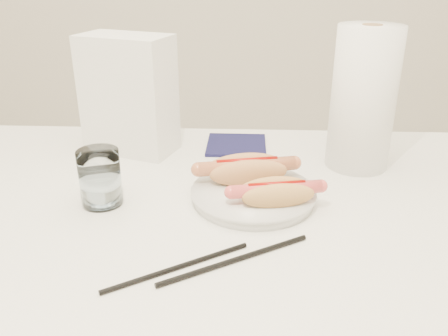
{
  "coord_description": "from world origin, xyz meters",
  "views": [
    {
      "loc": [
        0.11,
        -0.7,
        1.14
      ],
      "look_at": [
        0.08,
        0.01,
        0.82
      ],
      "focal_mm": 37.94,
      "sensor_mm": 36.0,
      "label": 1
    }
  ],
  "objects_px": {
    "table": "(181,237)",
    "paper_towel_roll": "(363,99)",
    "water_glass": "(100,178)",
    "hotdog_left": "(247,170)",
    "hotdog_right": "(276,193)",
    "napkin_box": "(129,95)",
    "plate": "(253,196)"
  },
  "relations": [
    {
      "from": "hotdog_left",
      "to": "napkin_box",
      "type": "height_order",
      "value": "napkin_box"
    },
    {
      "from": "napkin_box",
      "to": "table",
      "type": "bearing_deg",
      "value": -42.9
    },
    {
      "from": "table",
      "to": "hotdog_left",
      "type": "xyz_separation_m",
      "value": [
        0.11,
        0.07,
        0.1
      ]
    },
    {
      "from": "water_glass",
      "to": "paper_towel_roll",
      "type": "height_order",
      "value": "paper_towel_roll"
    },
    {
      "from": "water_glass",
      "to": "paper_towel_roll",
      "type": "bearing_deg",
      "value": 21.64
    },
    {
      "from": "plate",
      "to": "paper_towel_roll",
      "type": "relative_size",
      "value": 0.76
    },
    {
      "from": "table",
      "to": "water_glass",
      "type": "xyz_separation_m",
      "value": [
        -0.13,
        0.01,
        0.11
      ]
    },
    {
      "from": "table",
      "to": "napkin_box",
      "type": "height_order",
      "value": "napkin_box"
    },
    {
      "from": "water_glass",
      "to": "paper_towel_roll",
      "type": "xyz_separation_m",
      "value": [
        0.47,
        0.19,
        0.09
      ]
    },
    {
      "from": "hotdog_left",
      "to": "hotdog_right",
      "type": "distance_m",
      "value": 0.09
    },
    {
      "from": "hotdog_left",
      "to": "napkin_box",
      "type": "xyz_separation_m",
      "value": [
        -0.25,
        0.19,
        0.08
      ]
    },
    {
      "from": "hotdog_left",
      "to": "napkin_box",
      "type": "distance_m",
      "value": 0.32
    },
    {
      "from": "water_glass",
      "to": "hotdog_right",
      "type": "bearing_deg",
      "value": -3.47
    },
    {
      "from": "napkin_box",
      "to": "hotdog_left",
      "type": "bearing_deg",
      "value": -17.44
    },
    {
      "from": "plate",
      "to": "water_glass",
      "type": "height_order",
      "value": "water_glass"
    },
    {
      "from": "hotdog_right",
      "to": "napkin_box",
      "type": "bearing_deg",
      "value": 127.04
    },
    {
      "from": "plate",
      "to": "water_glass",
      "type": "distance_m",
      "value": 0.26
    },
    {
      "from": "plate",
      "to": "water_glass",
      "type": "xyz_separation_m",
      "value": [
        -0.26,
        -0.02,
        0.04
      ]
    },
    {
      "from": "table",
      "to": "paper_towel_roll",
      "type": "relative_size",
      "value": 4.34
    },
    {
      "from": "hotdog_right",
      "to": "napkin_box",
      "type": "height_order",
      "value": "napkin_box"
    },
    {
      "from": "water_glass",
      "to": "napkin_box",
      "type": "relative_size",
      "value": 0.39
    },
    {
      "from": "hotdog_left",
      "to": "hotdog_right",
      "type": "height_order",
      "value": "hotdog_left"
    },
    {
      "from": "hotdog_right",
      "to": "water_glass",
      "type": "distance_m",
      "value": 0.3
    },
    {
      "from": "water_glass",
      "to": "napkin_box",
      "type": "distance_m",
      "value": 0.26
    },
    {
      "from": "table",
      "to": "paper_towel_roll",
      "type": "bearing_deg",
      "value": 30.31
    },
    {
      "from": "paper_towel_roll",
      "to": "plate",
      "type": "bearing_deg",
      "value": -141.97
    },
    {
      "from": "plate",
      "to": "napkin_box",
      "type": "distance_m",
      "value": 0.36
    },
    {
      "from": "table",
      "to": "napkin_box",
      "type": "relative_size",
      "value": 4.87
    },
    {
      "from": "hotdog_left",
      "to": "paper_towel_roll",
      "type": "bearing_deg",
      "value": 16.83
    },
    {
      "from": "hotdog_right",
      "to": "napkin_box",
      "type": "xyz_separation_m",
      "value": [
        -0.3,
        0.27,
        0.09
      ]
    },
    {
      "from": "table",
      "to": "plate",
      "type": "bearing_deg",
      "value": 14.21
    },
    {
      "from": "table",
      "to": "water_glass",
      "type": "distance_m",
      "value": 0.17
    }
  ]
}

